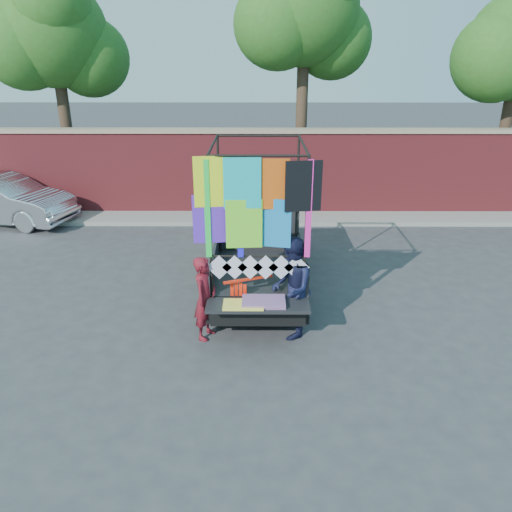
{
  "coord_description": "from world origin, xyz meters",
  "views": [
    {
      "loc": [
        -0.36,
        -8.07,
        4.68
      ],
      "look_at": [
        -0.4,
        0.01,
        1.38
      ],
      "focal_mm": 35.0,
      "sensor_mm": 36.0,
      "label": 1
    }
  ],
  "objects_px": {
    "pickup_truck": "(258,243)",
    "sedan": "(3,200)",
    "woman": "(205,298)",
    "man": "(291,288)"
  },
  "relations": [
    {
      "from": "woman",
      "to": "man",
      "type": "distance_m",
      "value": 1.5
    },
    {
      "from": "pickup_truck",
      "to": "sedan",
      "type": "relative_size",
      "value": 1.21
    },
    {
      "from": "pickup_truck",
      "to": "sedan",
      "type": "distance_m",
      "value": 8.44
    },
    {
      "from": "sedan",
      "to": "man",
      "type": "xyz_separation_m",
      "value": [
        8.07,
        -6.35,
        0.21
      ]
    },
    {
      "from": "sedan",
      "to": "man",
      "type": "distance_m",
      "value": 10.28
    },
    {
      "from": "pickup_truck",
      "to": "woman",
      "type": "xyz_separation_m",
      "value": [
        -0.91,
        -2.56,
        -0.05
      ]
    },
    {
      "from": "pickup_truck",
      "to": "woman",
      "type": "bearing_deg",
      "value": -109.6
    },
    {
      "from": "man",
      "to": "sedan",
      "type": "bearing_deg",
      "value": -124.13
    },
    {
      "from": "pickup_truck",
      "to": "sedan",
      "type": "height_order",
      "value": "pickup_truck"
    },
    {
      "from": "pickup_truck",
      "to": "sedan",
      "type": "xyz_separation_m",
      "value": [
        -7.5,
        3.88,
        -0.12
      ]
    }
  ]
}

